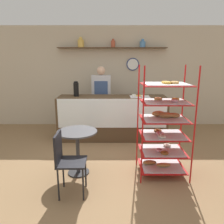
% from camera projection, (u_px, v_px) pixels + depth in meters
% --- Properties ---
extents(ground_plane, '(14.00, 14.00, 0.00)m').
position_uv_depth(ground_plane, '(112.00, 165.00, 3.86)').
color(ground_plane, olive).
extents(back_wall, '(10.00, 0.30, 2.70)m').
position_uv_depth(back_wall, '(112.00, 77.00, 6.04)').
color(back_wall, beige).
rests_on(back_wall, ground_plane).
extents(display_counter, '(2.47, 0.66, 1.00)m').
position_uv_depth(display_counter, '(112.00, 118.00, 5.09)').
color(display_counter, '#4C3823').
rests_on(display_counter, ground_plane).
extents(pastry_rack, '(0.76, 0.62, 1.74)m').
position_uv_depth(pastry_rack, '(163.00, 126.00, 3.41)').
color(pastry_rack, '#B71414').
rests_on(pastry_rack, ground_plane).
extents(person_worker, '(0.46, 0.23, 1.66)m').
position_uv_depth(person_worker, '(101.00, 97.00, 5.49)').
color(person_worker, '#282833').
rests_on(person_worker, ground_plane).
extents(cafe_table, '(0.63, 0.63, 0.72)m').
position_uv_depth(cafe_table, '(77.00, 142.00, 3.47)').
color(cafe_table, '#262628').
rests_on(cafe_table, ground_plane).
extents(cafe_chair, '(0.39, 0.39, 0.88)m').
position_uv_depth(cafe_chair, '(65.00, 157.00, 2.92)').
color(cafe_chair, black).
rests_on(cafe_chair, ground_plane).
extents(coffee_carafe, '(0.12, 0.12, 0.35)m').
position_uv_depth(coffee_carafe, '(76.00, 89.00, 4.96)').
color(coffee_carafe, black).
rests_on(coffee_carafe, display_counter).
extents(donut_tray_counter, '(0.44, 0.34, 0.04)m').
position_uv_depth(donut_tray_counter, '(139.00, 96.00, 4.92)').
color(donut_tray_counter, silver).
rests_on(donut_tray_counter, display_counter).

